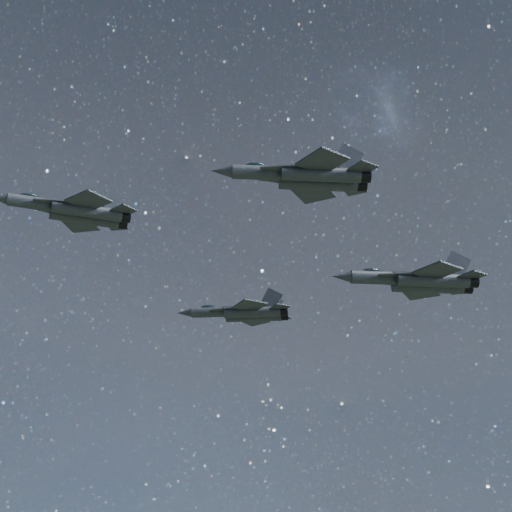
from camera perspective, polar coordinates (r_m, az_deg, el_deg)
name	(u,v)px	position (r m, az deg, el deg)	size (l,w,h in m)	color
jet_lead	(74,211)	(84.51, -13.07, 3.23)	(15.08, 10.75, 3.85)	#2D3239
jet_left	(244,313)	(105.04, -0.89, -4.15)	(15.45, 10.16, 3.96)	#2D3239
jet_right	(306,176)	(78.64, 3.69, 5.81)	(16.65, 11.32, 4.19)	#2D3239
jet_slot	(418,281)	(95.27, 11.73, -1.78)	(18.23, 12.42, 4.58)	#2D3239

